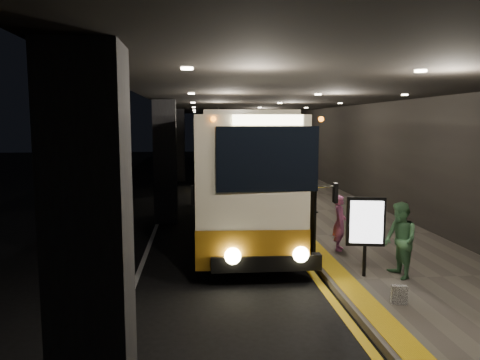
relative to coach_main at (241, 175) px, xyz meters
name	(u,v)px	position (x,y,z in m)	size (l,w,h in m)	color
ground	(211,251)	(-1.12, -2.85, -1.81)	(90.00, 90.00, 0.00)	black
lane_line_white	(160,216)	(-2.92, 2.15, -1.81)	(0.12, 50.00, 0.01)	silver
kerb_stripe_yellow	(267,214)	(1.23, 2.15, -1.81)	(0.18, 50.00, 0.01)	gold
sidewalk	(327,212)	(3.63, 2.15, -1.74)	(4.50, 50.00, 0.15)	#514C44
tactile_strip	(279,210)	(1.73, 2.15, -1.66)	(0.50, 50.00, 0.01)	gold
terminal_wall	(384,138)	(5.88, 2.15, 1.19)	(0.10, 50.00, 6.00)	black
support_columns	(165,162)	(-2.62, 1.15, 0.39)	(0.80, 24.80, 4.40)	black
canopy	(272,96)	(1.38, 2.15, 2.79)	(9.00, 50.00, 0.40)	black
coach_main	(241,175)	(0.00, 0.00, 0.00)	(3.11, 12.21, 3.78)	beige
coach_second	(218,147)	(-0.03, 16.79, 0.08)	(3.43, 12.68, 3.94)	beige
passenger_boarding	(340,223)	(2.35, -3.63, -0.91)	(0.55, 0.36, 1.51)	#D262A5
passenger_waiting_green	(400,240)	(2.99, -5.97, -0.81)	(0.83, 0.51, 1.70)	#42774C
bag_polka	(399,295)	(2.35, -7.45, -1.49)	(0.29, 0.13, 0.36)	black
info_sign	(366,223)	(2.25, -5.82, -0.44)	(0.86, 0.28, 1.81)	black
stanchion_post	(314,232)	(1.63, -3.71, -1.12)	(0.05, 0.05, 1.08)	black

